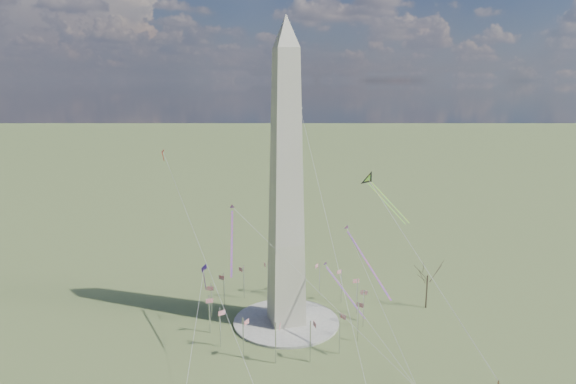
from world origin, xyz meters
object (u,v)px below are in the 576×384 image
object	(u,v)px
washington_monument	(286,186)
kite_delta_black	(370,182)
tree_near	(428,273)
person_east	(498,383)

from	to	relation	value
washington_monument	kite_delta_black	size ratio (longest dim) A/B	5.30
tree_near	person_east	world-z (taller)	tree_near
tree_near	washington_monument	bearing A→B (deg)	177.33
person_east	washington_monument	bearing A→B (deg)	-61.66
tree_near	kite_delta_black	bearing A→B (deg)	163.34
person_east	kite_delta_black	distance (m)	73.32
tree_near	person_east	size ratio (longest dim) A/B	10.46
washington_monument	tree_near	xyz separation A→B (m)	(52.20, -2.43, -34.54)
kite_delta_black	person_east	bearing A→B (deg)	77.62
kite_delta_black	tree_near	bearing A→B (deg)	137.01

